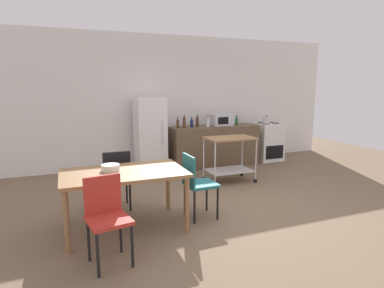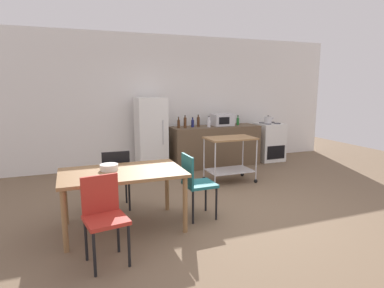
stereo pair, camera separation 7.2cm
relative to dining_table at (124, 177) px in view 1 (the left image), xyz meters
The scene contains 19 objects.
ground_plane 1.71m from the dining_table, ahead, with size 12.00×12.00×0.00m, color brown.
back_wall 3.65m from the dining_table, 63.72° to the left, with size 8.40×0.12×2.90m, color white.
kitchen_counter 3.60m from the dining_table, 46.33° to the left, with size 2.00×0.64×0.90m, color brown.
dining_table is the anchor object (origin of this frame).
chair_teal 0.98m from the dining_table, ahead, with size 0.41×0.41×0.89m.
chair_black 0.68m from the dining_table, 89.69° to the left, with size 0.41×0.41×0.89m.
chair_red 0.80m from the dining_table, 112.74° to the right, with size 0.46×0.46×0.89m.
stove_oven 4.72m from the dining_table, 33.65° to the left, with size 0.60×0.61×0.92m.
refrigerator 2.89m from the dining_table, 69.12° to the left, with size 0.60×0.63×1.55m.
kitchen_cart 2.57m from the dining_table, 31.19° to the left, with size 0.91×0.57×0.85m.
bottle_soda 3.06m from the dining_table, 58.10° to the left, with size 0.06×0.06×0.24m.
bottle_sesame_oil 3.11m from the dining_table, 55.63° to the left, with size 0.06×0.06×0.27m.
bottle_hot_sauce 3.29m from the dining_table, 53.51° to the left, with size 0.07×0.07×0.22m.
bottle_vinegar 3.41m from the dining_table, 51.86° to the left, with size 0.06×0.06×0.27m.
bottle_wine 3.40m from the dining_table, 47.70° to the left, with size 0.07×0.07×0.24m.
microwave 3.78m from the dining_table, 44.61° to the left, with size 0.46×0.35×0.26m.
bottle_soy_sauce 4.04m from the dining_table, 40.55° to the left, with size 0.06×0.06×0.23m.
fruit_bowl 0.21m from the dining_table, 146.27° to the left, with size 0.23×0.23×0.08m, color white.
kettle 4.58m from the dining_table, 33.44° to the left, with size 0.24×0.17×0.19m.
Camera 1 is at (-2.22, -3.91, 1.79)m, focal length 30.26 mm.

